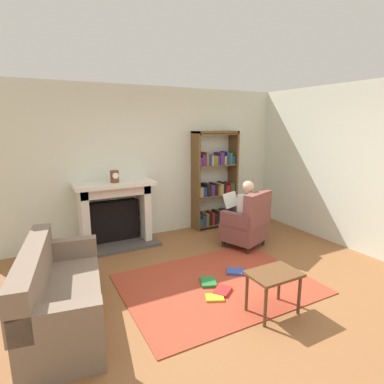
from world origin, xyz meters
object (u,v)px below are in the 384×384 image
mantel_clock (115,177)px  sofa_floral (59,295)px  bookshelf (215,183)px  seated_reader (242,210)px  fireplace (115,212)px  armchair_reading (248,223)px  side_table (274,279)px

mantel_clock → sofa_floral: bearing=-120.8°
bookshelf → seated_reader: bearing=-97.2°
fireplace → bookshelf: size_ratio=0.70×
fireplace → mantel_clock: size_ratio=6.83×
seated_reader → sofa_floral: size_ratio=0.64×
seated_reader → sofa_floral: 3.10m
mantel_clock → armchair_reading: size_ratio=0.20×
armchair_reading → seated_reader: size_ratio=0.85×
bookshelf → sofa_floral: bearing=-147.8°
fireplace → side_table: (1.00, -2.81, -0.18)m
side_table → fireplace: bearing=109.7°
armchair_reading → seated_reader: 0.23m
armchair_reading → seated_reader: bearing=-90.0°
fireplace → armchair_reading: 2.25m
mantel_clock → sofa_floral: 2.29m
sofa_floral → seated_reader: bearing=-64.6°
mantel_clock → bookshelf: bookshelf is taller
mantel_clock → bookshelf: size_ratio=0.10×
fireplace → sofa_floral: fireplace is taller
fireplace → bookshelf: (2.02, 0.04, 0.30)m
sofa_floral → fireplace: bearing=-20.3°
fireplace → bookshelf: bookshelf is taller
fireplace → side_table: fireplace is taller
sofa_floral → side_table: 2.27m
seated_reader → side_table: seated_reader is taller
mantel_clock → side_table: mantel_clock is taller
armchair_reading → side_table: 1.89m
mantel_clock → armchair_reading: bearing=-28.9°
armchair_reading → bookshelf: bearing=-115.9°
mantel_clock → side_table: 3.00m
mantel_clock → seated_reader: size_ratio=0.17×
mantel_clock → armchair_reading: (1.92, -1.06, -0.78)m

